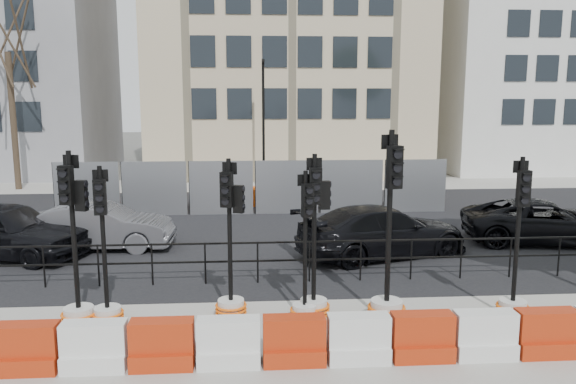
{
  "coord_description": "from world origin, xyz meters",
  "views": [
    {
      "loc": [
        -0.16,
        -11.28,
        4.26
      ],
      "look_at": [
        0.82,
        3.0,
        1.85
      ],
      "focal_mm": 35.0,
      "sensor_mm": 36.0,
      "label": 1
    }
  ],
  "objects": [
    {
      "name": "car_d",
      "position": [
        8.5,
        4.35,
        0.64
      ],
      "size": [
        3.52,
        5.26,
        1.28
      ],
      "primitive_type": "imported",
      "rotation": [
        0.0,
        0.0,
        1.42
      ],
      "color": "black",
      "rests_on": "ground"
    },
    {
      "name": "building_white",
      "position": [
        17.0,
        21.99,
        8.0
      ],
      "size": [
        12.0,
        9.06,
        16.0
      ],
      "color": "silver",
      "rests_on": "ground"
    },
    {
      "name": "lamp_post_far",
      "position": [
        0.5,
        14.98,
        3.22
      ],
      "size": [
        0.12,
        0.56,
        6.0
      ],
      "color": "black",
      "rests_on": "ground"
    },
    {
      "name": "building_cream",
      "position": [
        2.0,
        21.99,
        9.0
      ],
      "size": [
        15.0,
        10.06,
        18.0
      ],
      "color": "#C7B791",
      "rests_on": "ground"
    },
    {
      "name": "car_c",
      "position": [
        3.41,
        3.28,
        0.69
      ],
      "size": [
        4.78,
        5.93,
        1.39
      ],
      "primitive_type": "imported",
      "rotation": [
        0.0,
        0.0,
        1.89
      ],
      "color": "black",
      "rests_on": "ground"
    },
    {
      "name": "traffic_signal_e",
      "position": [
        0.87,
        -1.12,
        0.61
      ],
      "size": [
        0.58,
        0.58,
        2.93
      ],
      "rotation": [
        0.0,
        0.0,
        0.31
      ],
      "color": "silver",
      "rests_on": "ground"
    },
    {
      "name": "ground",
      "position": [
        0.0,
        0.0,
        0.0
      ],
      "size": [
        120.0,
        120.0,
        0.0
      ],
      "primitive_type": "plane",
      "color": "#51514C",
      "rests_on": "ground"
    },
    {
      "name": "heras_fencing",
      "position": [
        -0.01,
        9.8,
        0.68
      ],
      "size": [
        14.33,
        1.72,
        2.0
      ],
      "color": "gray",
      "rests_on": "ground"
    },
    {
      "name": "road",
      "position": [
        0.0,
        7.0,
        0.01
      ],
      "size": [
        40.0,
        14.0,
        0.03
      ],
      "primitive_type": "cube",
      "color": "black",
      "rests_on": "ground"
    },
    {
      "name": "sidewalk_far",
      "position": [
        0.0,
        16.0,
        0.01
      ],
      "size": [
        40.0,
        4.0,
        0.02
      ],
      "primitive_type": "cube",
      "color": "gray",
      "rests_on": "ground"
    },
    {
      "name": "traffic_signal_b",
      "position": [
        -3.37,
        -1.11,
        0.79
      ],
      "size": [
        0.66,
        0.66,
        3.33
      ],
      "rotation": [
        0.0,
        0.0,
        -0.28
      ],
      "color": "silver",
      "rests_on": "ground"
    },
    {
      "name": "kerb_railing",
      "position": [
        0.0,
        1.2,
        0.69
      ],
      "size": [
        18.0,
        0.04,
        1.0
      ],
      "color": "black",
      "rests_on": "ground"
    },
    {
      "name": "traffic_signal_h",
      "position": [
        4.9,
        -1.26,
        0.66
      ],
      "size": [
        0.63,
        0.63,
        3.18
      ],
      "rotation": [
        0.0,
        0.0,
        -0.03
      ],
      "color": "silver",
      "rests_on": "ground"
    },
    {
      "name": "car_b",
      "position": [
        -4.42,
        4.51,
        0.68
      ],
      "size": [
        1.7,
        4.2,
        1.35
      ],
      "primitive_type": "imported",
      "rotation": [
        0.0,
        0.0,
        1.54
      ],
      "color": "#4D4D52",
      "rests_on": "ground"
    },
    {
      "name": "sidewalk_near",
      "position": [
        0.0,
        -3.0,
        0.01
      ],
      "size": [
        40.0,
        6.0,
        0.02
      ],
      "primitive_type": "cube",
      "color": "gray",
      "rests_on": "ground"
    },
    {
      "name": "tree_bare_far",
      "position": [
        -11.0,
        15.5,
        6.65
      ],
      "size": [
        2.0,
        2.0,
        9.0
      ],
      "color": "#473828",
      "rests_on": "ground"
    },
    {
      "name": "barrier_row",
      "position": [
        -0.0,
        -2.8,
        0.37
      ],
      "size": [
        12.55,
        0.5,
        0.8
      ],
      "color": "red",
      "rests_on": "ground"
    },
    {
      "name": "car_a",
      "position": [
        -6.69,
        3.85,
        0.76
      ],
      "size": [
        4.68,
        5.64,
        1.53
      ],
      "primitive_type": "imported",
      "rotation": [
        0.0,
        0.0,
        1.22
      ],
      "color": "black",
      "rests_on": "ground"
    },
    {
      "name": "traffic_signal_d",
      "position": [
        -0.55,
        -0.84,
        0.75
      ],
      "size": [
        0.62,
        0.62,
        3.14
      ],
      "rotation": [
        0.0,
        0.0,
        -0.33
      ],
      "color": "silver",
      "rests_on": "ground"
    },
    {
      "name": "traffic_signal_g",
      "position": [
        2.43,
        -1.26,
        0.76
      ],
      "size": [
        0.73,
        0.73,
        3.69
      ],
      "rotation": [
        0.0,
        0.0,
        0.27
      ],
      "color": "silver",
      "rests_on": "ground"
    },
    {
      "name": "traffic_signal_c",
      "position": [
        -2.86,
        -1.05,
        0.63
      ],
      "size": [
        0.6,
        0.6,
        3.05
      ],
      "rotation": [
        0.0,
        0.0,
        0.1
      ],
      "color": "silver",
      "rests_on": "ground"
    },
    {
      "name": "building_grey",
      "position": [
        -14.0,
        21.99,
        7.0
      ],
      "size": [
        11.0,
        9.06,
        14.0
      ],
      "color": "gray",
      "rests_on": "ground"
    },
    {
      "name": "traffic_signal_f",
      "position": [
        1.06,
        -0.96,
        0.77
      ],
      "size": [
        0.64,
        0.64,
        3.23
      ],
      "rotation": [
        0.0,
        0.0,
        0.03
      ],
      "color": "silver",
      "rests_on": "ground"
    }
  ]
}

